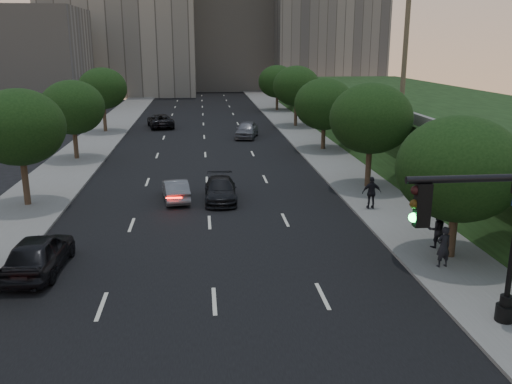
{
  "coord_description": "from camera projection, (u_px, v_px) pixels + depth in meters",
  "views": [
    {
      "loc": [
        -0.32,
        -12.93,
        9.03
      ],
      "look_at": [
        1.7,
        6.77,
        3.6
      ],
      "focal_mm": 38.0,
      "sensor_mm": 36.0,
      "label": 1
    }
  ],
  "objects": [
    {
      "name": "road_surface",
      "position": [
        206.0,
        160.0,
        43.6
      ],
      "size": [
        16.0,
        140.0,
        0.02
      ],
      "primitive_type": "cube",
      "color": "black",
      "rests_on": "ground"
    },
    {
      "name": "sidewalk_right",
      "position": [
        330.0,
        156.0,
        44.59
      ],
      "size": [
        4.5,
        140.0,
        0.15
      ],
      "primitive_type": "cube",
      "color": "slate",
      "rests_on": "ground"
    },
    {
      "name": "sidewalk_left",
      "position": [
        75.0,
        162.0,
        42.58
      ],
      "size": [
        4.5,
        140.0,
        0.15
      ],
      "primitive_type": "cube",
      "color": "slate",
      "rests_on": "ground"
    },
    {
      "name": "embankment",
      "position": [
        481.0,
        135.0,
        43.32
      ],
      "size": [
        18.0,
        90.0,
        4.0
      ],
      "primitive_type": "cube",
      "color": "black",
      "rests_on": "ground"
    },
    {
      "name": "parapet_wall",
      "position": [
        379.0,
        106.0,
        41.86
      ],
      "size": [
        0.35,
        90.0,
        0.7
      ],
      "primitive_type": "cube",
      "color": "slate",
      "rests_on": "embankment"
    },
    {
      "name": "office_block_left",
      "position": [
        121.0,
        4.0,
        97.47
      ],
      "size": [
        26.0,
        20.0,
        32.0
      ],
      "primitive_type": "cube",
      "color": "gray",
      "rests_on": "ground"
    },
    {
      "name": "office_block_mid",
      "position": [
        229.0,
        23.0,
        109.82
      ],
      "size": [
        22.0,
        18.0,
        26.0
      ],
      "primitive_type": "cube",
      "color": "gray",
      "rests_on": "ground"
    },
    {
      "name": "office_block_filler",
      "position": [
        19.0,
        58.0,
        77.56
      ],
      "size": [
        18.0,
        16.0,
        14.0
      ],
      "primitive_type": "cube",
      "color": "gray",
      "rests_on": "ground"
    },
    {
      "name": "tree_right_a",
      "position": [
        459.0,
        169.0,
        22.45
      ],
      "size": [
        5.2,
        5.2,
        6.24
      ],
      "color": "#38281C",
      "rests_on": "ground"
    },
    {
      "name": "tree_right_b",
      "position": [
        371.0,
        119.0,
        33.83
      ],
      "size": [
        5.2,
        5.2,
        6.74
      ],
      "color": "#38281C",
      "rests_on": "ground"
    },
    {
      "name": "tree_right_c",
      "position": [
        324.0,
        104.0,
        46.43
      ],
      "size": [
        5.2,
        5.2,
        6.24
      ],
      "color": "#38281C",
      "rests_on": "ground"
    },
    {
      "name": "tree_right_d",
      "position": [
        296.0,
        86.0,
        59.73
      ],
      "size": [
        5.2,
        5.2,
        6.74
      ],
      "color": "#38281C",
      "rests_on": "ground"
    },
    {
      "name": "tree_right_e",
      "position": [
        277.0,
        82.0,
        74.25
      ],
      "size": [
        5.2,
        5.2,
        6.24
      ],
      "color": "#38281C",
      "rests_on": "ground"
    },
    {
      "name": "tree_left_b",
      "position": [
        19.0,
        127.0,
        29.87
      ],
      "size": [
        5.0,
        5.0,
        6.71
      ],
      "color": "#38281C",
      "rests_on": "ground"
    },
    {
      "name": "tree_left_c",
      "position": [
        72.0,
        107.0,
        42.44
      ],
      "size": [
        5.0,
        5.0,
        6.34
      ],
      "color": "#38281C",
      "rests_on": "ground"
    },
    {
      "name": "tree_left_d",
      "position": [
        102.0,
        88.0,
        55.77
      ],
      "size": [
        5.0,
        5.0,
        6.71
      ],
      "color": "#38281C",
      "rests_on": "ground"
    },
    {
      "name": "sedan_near_left",
      "position": [
        39.0,
        253.0,
        21.97
      ],
      "size": [
        2.12,
        4.86,
        1.63
      ],
      "primitive_type": "imported",
      "rotation": [
        0.0,
        0.0,
        3.1
      ],
      "color": "black",
      "rests_on": "ground"
    },
    {
      "name": "sedan_mid_left",
      "position": [
        176.0,
        190.0,
        32.16
      ],
      "size": [
        1.91,
        4.1,
        1.3
      ],
      "primitive_type": "imported",
      "rotation": [
        0.0,
        0.0,
        3.28
      ],
      "color": "#5D5E64",
      "rests_on": "ground"
    },
    {
      "name": "sedan_far_left",
      "position": [
        160.0,
        121.0,
        60.22
      ],
      "size": [
        3.48,
        5.83,
        1.52
      ],
      "primitive_type": "imported",
      "rotation": [
        0.0,
        0.0,
        3.33
      ],
      "color": "black",
      "rests_on": "ground"
    },
    {
      "name": "sedan_near_right",
      "position": [
        221.0,
        190.0,
        32.12
      ],
      "size": [
        1.94,
        4.61,
        1.33
      ],
      "primitive_type": "imported",
      "rotation": [
        0.0,
        0.0,
        -0.02
      ],
      "color": "black",
      "rests_on": "ground"
    },
    {
      "name": "sedan_far_right",
      "position": [
        247.0,
        130.0,
        53.62
      ],
      "size": [
        2.96,
        5.12,
        1.64
      ],
      "primitive_type": "imported",
      "rotation": [
        0.0,
        0.0,
        -0.23
      ],
      "color": "slate",
      "rests_on": "ground"
    },
    {
      "name": "pedestrian_a",
      "position": [
        443.0,
        247.0,
        22.12
      ],
      "size": [
        0.69,
        0.52,
        1.73
      ],
      "primitive_type": "imported",
      "rotation": [
        0.0,
        0.0,
        3.31
      ],
      "color": "black",
      "rests_on": "sidewalk_right"
    },
    {
      "name": "pedestrian_b",
      "position": [
        437.0,
        229.0,
        24.27
      ],
      "size": [
        0.83,
        0.65,
        1.68
      ],
      "primitive_type": "imported",
      "rotation": [
        0.0,
        0.0,
        3.12
      ],
      "color": "black",
      "rests_on": "sidewalk_right"
    },
    {
      "name": "pedestrian_c",
      "position": [
        372.0,
        193.0,
        30.03
      ],
      "size": [
        1.09,
        0.52,
        1.81
      ],
      "primitive_type": "imported",
      "rotation": [
        0.0,
        0.0,
        3.07
      ],
      "color": "black",
      "rests_on": "sidewalk_right"
    }
  ]
}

